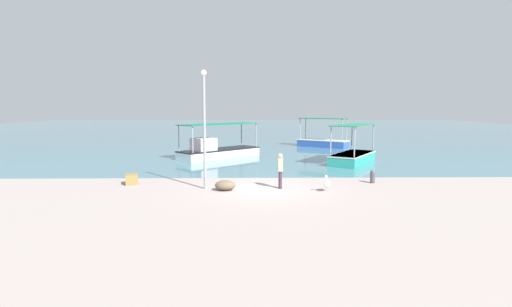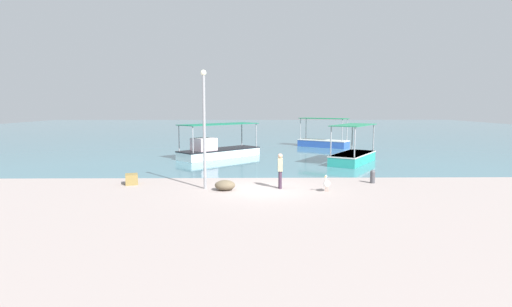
% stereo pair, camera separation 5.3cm
% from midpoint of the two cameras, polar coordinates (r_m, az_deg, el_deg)
% --- Properties ---
extents(ground, '(120.00, 120.00, 0.00)m').
position_cam_midpoint_polar(ground, '(19.12, 1.18, -5.12)').
color(ground, '#A2938E').
extents(harbor_water, '(110.00, 90.00, 0.00)m').
position_cam_midpoint_polar(harbor_water, '(66.81, -0.29, 3.46)').
color(harbor_water, slate).
rests_on(harbor_water, ground).
extents(fishing_boat_far_right, '(4.82, 4.00, 2.77)m').
position_cam_midpoint_polar(fishing_boat_far_right, '(38.92, 9.60, 1.71)').
color(fishing_boat_far_right, '#2F58B8').
rests_on(fishing_boat_far_right, harbor_water).
extents(fishing_boat_near_right, '(6.27, 6.09, 2.58)m').
position_cam_midpoint_polar(fishing_boat_near_right, '(30.64, -5.50, 0.53)').
color(fishing_boat_near_right, white).
rests_on(fishing_boat_near_right, harbor_water).
extents(fishing_boat_far_left, '(4.21, 5.18, 2.67)m').
position_cam_midpoint_polar(fishing_boat_far_left, '(28.36, 13.72, -0.30)').
color(fishing_boat_far_left, teal).
rests_on(fishing_boat_far_left, harbor_water).
extents(pelican, '(0.51, 0.75, 0.80)m').
position_cam_midpoint_polar(pelican, '(18.84, 10.16, -4.24)').
color(pelican, '#E0997A').
rests_on(pelican, ground).
extents(lamp_post, '(0.28, 0.28, 5.62)m').
position_cam_midpoint_polar(lamp_post, '(19.01, -7.33, 4.39)').
color(lamp_post, gray).
rests_on(lamp_post, ground).
extents(mooring_bollard, '(0.26, 0.26, 0.68)m').
position_cam_midpoint_polar(mooring_bollard, '(21.41, 16.39, -3.11)').
color(mooring_bollard, '#47474C').
rests_on(mooring_bollard, ground).
extents(fisherman_standing, '(0.23, 0.40, 1.69)m').
position_cam_midpoint_polar(fisherman_standing, '(19.18, 3.55, -2.34)').
color(fisherman_standing, '#402B3E').
rests_on(fisherman_standing, ground).
extents(net_pile, '(0.96, 0.82, 0.48)m').
position_cam_midpoint_polar(net_pile, '(18.89, -4.37, -4.54)').
color(net_pile, brown).
rests_on(net_pile, ground).
extents(cargo_crate, '(0.79, 0.88, 0.52)m').
position_cam_midpoint_polar(cargo_crate, '(21.20, -17.27, -3.52)').
color(cargo_crate, olive).
rests_on(cargo_crate, ground).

